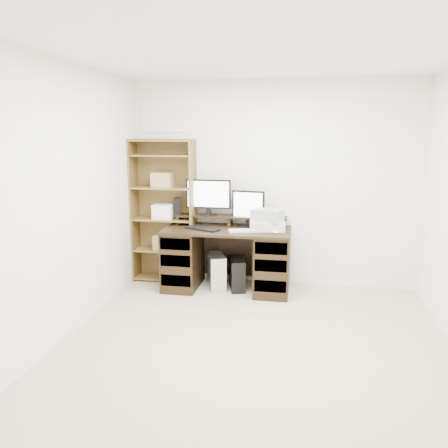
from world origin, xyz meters
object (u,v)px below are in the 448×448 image
(printer, at_px, (267,225))
(tower_silver, at_px, (216,271))
(monitor_small, at_px, (248,207))
(desk, at_px, (227,258))
(tower_black, at_px, (237,274))
(bookshelf, at_px, (164,210))
(monitor_wide, at_px, (208,195))

(printer, xyz_separation_m, tower_silver, (-0.61, -0.01, -0.59))
(monitor_small, distance_m, tower_silver, 0.88)
(desk, height_order, tower_silver, desk)
(monitor_small, xyz_separation_m, tower_black, (-0.11, -0.18, -0.80))
(desk, xyz_separation_m, tower_silver, (-0.14, 0.02, -0.18))
(desk, relative_size, printer, 3.70)
(tower_black, bearing_deg, tower_silver, 161.95)
(tower_black, bearing_deg, printer, -11.16)
(tower_silver, bearing_deg, desk, -29.02)
(desk, bearing_deg, printer, 3.49)
(bookshelf, bearing_deg, printer, -7.90)
(monitor_wide, height_order, bookshelf, bookshelf)
(desk, relative_size, tower_black, 3.66)
(printer, distance_m, tower_silver, 0.85)
(printer, bearing_deg, tower_silver, 174.72)
(desk, relative_size, monitor_small, 3.43)
(tower_silver, height_order, bookshelf, bookshelf)
(monitor_wide, height_order, tower_silver, monitor_wide)
(monitor_small, relative_size, bookshelf, 0.24)
(desk, distance_m, monitor_small, 0.67)
(tower_black, bearing_deg, bookshelf, 153.37)
(tower_black, xyz_separation_m, bookshelf, (-0.97, 0.21, 0.73))
(monitor_small, height_order, bookshelf, bookshelf)
(desk, xyz_separation_m, monitor_wide, (-0.27, 0.20, 0.73))
(tower_silver, xyz_separation_m, bookshelf, (-0.71, 0.19, 0.71))
(desk, bearing_deg, tower_black, 3.43)
(monitor_wide, xyz_separation_m, printer, (0.75, -0.17, -0.32))
(desk, height_order, bookshelf, bookshelf)
(monitor_small, bearing_deg, tower_silver, -147.10)
(desk, xyz_separation_m, printer, (0.48, 0.03, 0.41))
(printer, xyz_separation_m, bookshelf, (-1.33, 0.18, 0.12))
(desk, relative_size, bookshelf, 0.83)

